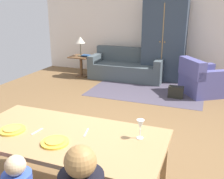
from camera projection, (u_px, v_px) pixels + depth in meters
The scene contains 19 objects.
ground_plane at pixel (130, 122), 4.57m from camera, with size 7.48×6.54×0.02m, color brown.
back_wall at pixel (167, 28), 7.10m from camera, with size 7.48×0.10×2.70m, color #F1E2D1.
dining_table at pixel (66, 141), 2.52m from camera, with size 1.91×0.93×0.76m.
plate_near_man at pixel (12, 130), 2.56m from camera, with size 0.25×0.25×0.02m, color yellow.
pizza_near_man at pixel (12, 129), 2.56m from camera, with size 0.17×0.17×0.01m, color gold.
plate_near_child at pixel (55, 142), 2.33m from camera, with size 0.25×0.25×0.02m, color yellow.
pizza_near_child at pixel (55, 141), 2.33m from camera, with size 0.17×0.17×0.01m, color gold.
wine_glass at pixel (140, 125), 2.38m from camera, with size 0.07×0.07×0.19m.
fork at pixel (37, 131), 2.55m from camera, with size 0.02×0.15×0.01m, color silver.
knife at pixel (86, 132), 2.53m from camera, with size 0.01×0.17×0.01m, color silver.
area_rug at pixel (147, 90), 6.23m from camera, with size 2.60×1.80×0.01m, color #494251.
couch at pixel (127, 68), 7.16m from camera, with size 1.99×0.86×0.82m.
armchair at pixel (202, 80), 5.88m from camera, with size 1.19×1.19×0.82m.
armoire at pixel (164, 41), 6.84m from camera, with size 1.10×0.59×2.10m.
side_table at pixel (81, 63), 7.34m from camera, with size 0.56×0.56×0.58m.
table_lamp at pixel (80, 41), 7.15m from camera, with size 0.26×0.26×0.54m.
book_lower at pixel (87, 56), 7.27m from camera, with size 0.22×0.16×0.03m, color maroon.
book_upper at pixel (86, 55), 7.16m from camera, with size 0.22×0.16×0.03m, color navy.
handbag at pixel (176, 92), 5.69m from camera, with size 0.32×0.16×0.26m, color black.
Camera 1 is at (1.17, -3.34, 1.94)m, focal length 41.88 mm.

